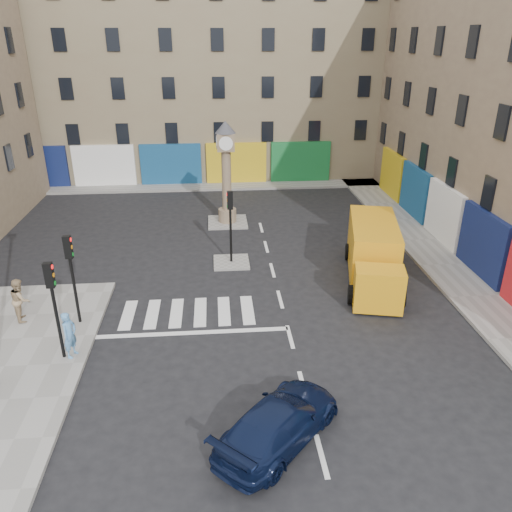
{
  "coord_description": "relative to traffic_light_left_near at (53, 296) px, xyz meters",
  "views": [
    {
      "loc": [
        -2.69,
        -15.2,
        10.71
      ],
      "look_at": [
        -1.04,
        4.33,
        2.0
      ],
      "focal_mm": 35.0,
      "sensor_mm": 36.0,
      "label": 1
    }
  ],
  "objects": [
    {
      "name": "sidewalk_right",
      "position": [
        17.0,
        9.8,
        -2.55
      ],
      "size": [
        2.6,
        30.0,
        0.15
      ],
      "primitive_type": "cube",
      "color": "gray",
      "rests_on": "ground"
    },
    {
      "name": "island_far",
      "position": [
        6.3,
        13.8,
        -2.56
      ],
      "size": [
        2.4,
        2.4,
        0.12
      ],
      "primitive_type": "cube",
      "color": "gray",
      "rests_on": "ground"
    },
    {
      "name": "traffic_light_left_far",
      "position": [
        0.0,
        2.4,
        0.0
      ],
      "size": [
        0.28,
        0.22,
        3.7
      ],
      "color": "black",
      "rests_on": "sidewalk_left"
    },
    {
      "name": "island_near",
      "position": [
        6.3,
        7.8,
        -2.56
      ],
      "size": [
        1.8,
        1.8,
        0.12
      ],
      "primitive_type": "cube",
      "color": "gray",
      "rests_on": "ground"
    },
    {
      "name": "building_far",
      "position": [
        4.3,
        27.8,
        5.88
      ],
      "size": [
        32.0,
        10.0,
        17.0
      ],
      "primitive_type": "cube",
      "color": "#7E7154",
      "rests_on": "ground"
    },
    {
      "name": "traffic_light_left_near",
      "position": [
        0.0,
        0.0,
        0.0
      ],
      "size": [
        0.28,
        0.22,
        3.7
      ],
      "color": "black",
      "rests_on": "sidewalk_left"
    },
    {
      "name": "traffic_light_island",
      "position": [
        6.3,
        7.8,
        -0.03
      ],
      "size": [
        0.28,
        0.22,
        3.7
      ],
      "color": "black",
      "rests_on": "island_near"
    },
    {
      "name": "pedestrian_blue",
      "position": [
        0.3,
        0.05,
        -1.6
      ],
      "size": [
        0.62,
        0.74,
        1.75
      ],
      "primitive_type": "imported",
      "rotation": [
        0.0,
        0.0,
        1.21
      ],
      "color": "#558EC3",
      "rests_on": "sidewalk_left"
    },
    {
      "name": "navy_sedan",
      "position": [
        7.18,
        -4.49,
        -1.96
      ],
      "size": [
        4.42,
        4.59,
        1.32
      ],
      "primitive_type": "imported",
      "rotation": [
        0.0,
        0.0,
        2.4
      ],
      "color": "black",
      "rests_on": "ground"
    },
    {
      "name": "pedestrian_tan",
      "position": [
        -2.31,
        2.81,
        -1.58
      ],
      "size": [
        0.92,
        1.04,
        1.78
      ],
      "primitive_type": "imported",
      "rotation": [
        0.0,
        0.0,
        1.91
      ],
      "color": "tan",
      "rests_on": "sidewalk_left"
    },
    {
      "name": "clock_pillar",
      "position": [
        6.3,
        13.8,
        0.93
      ],
      "size": [
        1.2,
        1.2,
        6.1
      ],
      "color": "#887459",
      "rests_on": "island_far"
    },
    {
      "name": "sidewalk_far",
      "position": [
        4.3,
        22.0,
        -2.55
      ],
      "size": [
        32.0,
        2.4,
        0.15
      ],
      "primitive_type": "cube",
      "color": "gray",
      "rests_on": "ground"
    },
    {
      "name": "yellow_van",
      "position": [
        12.96,
        5.62,
        -1.35
      ],
      "size": [
        3.62,
        7.32,
        2.56
      ],
      "rotation": [
        0.0,
        0.0,
        -0.22
      ],
      "color": "orange",
      "rests_on": "ground"
    },
    {
      "name": "ground",
      "position": [
        8.3,
        -0.2,
        -2.62
      ],
      "size": [
        120.0,
        120.0,
        0.0
      ],
      "primitive_type": "plane",
      "color": "black",
      "rests_on": "ground"
    }
  ]
}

